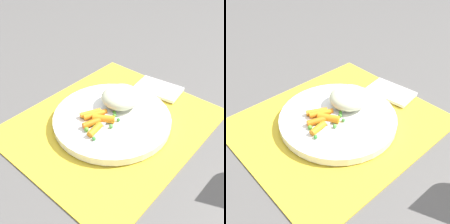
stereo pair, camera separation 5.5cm
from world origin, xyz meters
The scene contains 8 objects.
ground_plane centered at (0.00, 0.00, 0.00)m, with size 2.40×2.40×0.00m, color #565451.
placemat centered at (0.00, 0.00, 0.00)m, with size 0.43×0.37×0.01m, color gold.
plate centered at (0.00, 0.00, 0.01)m, with size 0.26×0.26×0.02m, color white.
rice_mound centered at (-0.05, -0.01, 0.04)m, with size 0.09×0.09×0.04m, color beige.
carrot_portion centered at (0.04, -0.01, 0.03)m, with size 0.08×0.08×0.02m.
pea_scatter centered at (0.04, 0.00, 0.03)m, with size 0.10×0.07×0.01m.
fork centered at (-0.03, -0.01, 0.03)m, with size 0.19×0.04×0.01m.
napkin centered at (-0.17, 0.01, 0.01)m, with size 0.07×0.11×0.01m, color white.
Camera 2 is at (0.31, 0.34, 0.40)m, focal length 43.86 mm.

